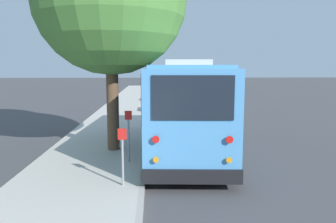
{
  "coord_description": "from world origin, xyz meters",
  "views": [
    {
      "loc": [
        -11.63,
        1.3,
        3.14
      ],
      "look_at": [
        1.69,
        0.68,
        1.3
      ],
      "focal_mm": 35.0,
      "sensor_mm": 36.0,
      "label": 1
    }
  ],
  "objects_px": {
    "parked_sedan_maroon": "(159,86)",
    "parked_sedan_tan": "(158,84)",
    "parked_sedan_gray": "(162,96)",
    "sign_post_far": "(129,136)",
    "shuttle_bus": "(186,103)",
    "parked_sedan_silver": "(162,90)",
    "sign_post_near": "(123,156)",
    "parked_sedan_white": "(166,105)"
  },
  "relations": [
    {
      "from": "parked_sedan_tan",
      "to": "sign_post_near",
      "type": "bearing_deg",
      "value": -179.42
    },
    {
      "from": "parked_sedan_silver",
      "to": "parked_sedan_tan",
      "type": "distance_m",
      "value": 13.47
    },
    {
      "from": "parked_sedan_white",
      "to": "shuttle_bus",
      "type": "bearing_deg",
      "value": -178.23
    },
    {
      "from": "parked_sedan_gray",
      "to": "parked_sedan_tan",
      "type": "bearing_deg",
      "value": 1.24
    },
    {
      "from": "parked_sedan_silver",
      "to": "parked_sedan_maroon",
      "type": "distance_m",
      "value": 7.09
    },
    {
      "from": "parked_sedan_maroon",
      "to": "parked_sedan_tan",
      "type": "height_order",
      "value": "parked_sedan_tan"
    },
    {
      "from": "parked_sedan_tan",
      "to": "parked_sedan_silver",
      "type": "bearing_deg",
      "value": -176.5
    },
    {
      "from": "parked_sedan_white",
      "to": "parked_sedan_maroon",
      "type": "distance_m",
      "value": 20.23
    },
    {
      "from": "shuttle_bus",
      "to": "parked_sedan_white",
      "type": "distance_m",
      "value": 9.75
    },
    {
      "from": "shuttle_bus",
      "to": "parked_sedan_maroon",
      "type": "distance_m",
      "value": 29.93
    },
    {
      "from": "shuttle_bus",
      "to": "sign_post_near",
      "type": "bearing_deg",
      "value": 157.06
    },
    {
      "from": "parked_sedan_white",
      "to": "sign_post_far",
      "type": "height_order",
      "value": "sign_post_far"
    },
    {
      "from": "parked_sedan_tan",
      "to": "sign_post_near",
      "type": "xyz_separation_m",
      "value": [
        -40.27,
        1.59,
        0.29
      ]
    },
    {
      "from": "shuttle_bus",
      "to": "parked_sedan_silver",
      "type": "xyz_separation_m",
      "value": [
        22.81,
        0.24,
        -1.17
      ]
    },
    {
      "from": "parked_sedan_white",
      "to": "parked_sedan_gray",
      "type": "relative_size",
      "value": 0.93
    },
    {
      "from": "shuttle_bus",
      "to": "parked_sedan_silver",
      "type": "bearing_deg",
      "value": 4.07
    },
    {
      "from": "parked_sedan_white",
      "to": "parked_sedan_tan",
      "type": "bearing_deg",
      "value": 0.0
    },
    {
      "from": "parked_sedan_white",
      "to": "sign_post_far",
      "type": "bearing_deg",
      "value": 171.69
    },
    {
      "from": "parked_sedan_gray",
      "to": "parked_sedan_silver",
      "type": "xyz_separation_m",
      "value": [
        6.22,
        -0.23,
        0.01
      ]
    },
    {
      "from": "parked_sedan_white",
      "to": "parked_sedan_tan",
      "type": "height_order",
      "value": "parked_sedan_tan"
    },
    {
      "from": "parked_sedan_silver",
      "to": "parked_sedan_maroon",
      "type": "height_order",
      "value": "parked_sedan_silver"
    },
    {
      "from": "parked_sedan_silver",
      "to": "parked_sedan_tan",
      "type": "bearing_deg",
      "value": 3.31
    },
    {
      "from": "shuttle_bus",
      "to": "parked_sedan_silver",
      "type": "distance_m",
      "value": 22.84
    },
    {
      "from": "parked_sedan_gray",
      "to": "sign_post_far",
      "type": "relative_size",
      "value": 2.84
    },
    {
      "from": "parked_sedan_silver",
      "to": "sign_post_near",
      "type": "relative_size",
      "value": 3.05
    },
    {
      "from": "shuttle_bus",
      "to": "sign_post_far",
      "type": "xyz_separation_m",
      "value": [
        -1.92,
        1.99,
        -0.8
      ]
    },
    {
      "from": "shuttle_bus",
      "to": "parked_sedan_maroon",
      "type": "height_order",
      "value": "shuttle_bus"
    },
    {
      "from": "sign_post_near",
      "to": "sign_post_far",
      "type": "bearing_deg",
      "value": 0.0
    },
    {
      "from": "sign_post_far",
      "to": "shuttle_bus",
      "type": "bearing_deg",
      "value": -46.03
    },
    {
      "from": "parked_sedan_gray",
      "to": "parked_sedan_maroon",
      "type": "relative_size",
      "value": 0.99
    },
    {
      "from": "parked_sedan_white",
      "to": "parked_sedan_silver",
      "type": "bearing_deg",
      "value": -0.52
    },
    {
      "from": "shuttle_bus",
      "to": "parked_sedan_tan",
      "type": "height_order",
      "value": "shuttle_bus"
    },
    {
      "from": "parked_sedan_tan",
      "to": "parked_sedan_gray",
      "type": "bearing_deg",
      "value": -177.37
    },
    {
      "from": "parked_sedan_maroon",
      "to": "parked_sedan_silver",
      "type": "bearing_deg",
      "value": 178.03
    },
    {
      "from": "parked_sedan_white",
      "to": "parked_sedan_silver",
      "type": "xyz_separation_m",
      "value": [
        13.14,
        -0.09,
        0.02
      ]
    },
    {
      "from": "shuttle_bus",
      "to": "parked_sedan_maroon",
      "type": "relative_size",
      "value": 1.88
    },
    {
      "from": "parked_sedan_silver",
      "to": "parked_sedan_tan",
      "type": "relative_size",
      "value": 0.96
    },
    {
      "from": "parked_sedan_gray",
      "to": "parked_sedan_tan",
      "type": "height_order",
      "value": "parked_sedan_tan"
    },
    {
      "from": "shuttle_bus",
      "to": "parked_sedan_tan",
      "type": "relative_size",
      "value": 1.88
    },
    {
      "from": "parked_sedan_maroon",
      "to": "sign_post_far",
      "type": "relative_size",
      "value": 2.87
    },
    {
      "from": "parked_sedan_gray",
      "to": "sign_post_far",
      "type": "bearing_deg",
      "value": 176.74
    },
    {
      "from": "parked_sedan_maroon",
      "to": "sign_post_near",
      "type": "relative_size",
      "value": 3.19
    }
  ]
}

